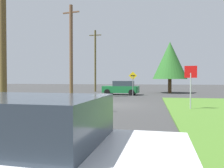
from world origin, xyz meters
TOP-DOWN VIEW (x-y plane):
  - ground_plane at (0.00, 0.00)m, footprint 120.00×120.00m
  - lane_stripe_center at (0.00, -8.00)m, footprint 0.20×14.00m
  - stop_sign at (5.07, -1.87)m, footprint 0.70×0.18m
  - car_approaching_junction at (-0.69, 10.16)m, footprint 4.23×2.27m
  - car_behind_on_main_road at (1.07, -13.06)m, footprint 4.51×2.24m
  - utility_pole_near at (-4.68, -5.46)m, footprint 1.79×0.47m
  - utility_pole_mid at (-5.01, 5.25)m, footprint 1.79×0.47m
  - utility_pole_far at (-5.32, 15.96)m, footprint 1.80×0.27m
  - direction_sign at (0.73, 8.90)m, footprint 0.91×0.08m
  - oak_tree_left at (5.09, 14.65)m, footprint 4.44×4.44m

SIDE VIEW (x-z plane):
  - ground_plane at x=0.00m, z-range 0.00..0.00m
  - lane_stripe_center at x=0.00m, z-range 0.00..0.01m
  - car_approaching_junction at x=-0.69m, z-range -0.01..1.61m
  - car_behind_on_main_road at x=1.07m, z-range 0.00..1.62m
  - direction_sign at x=0.73m, z-range 0.32..2.98m
  - stop_sign at x=5.07m, z-range 0.52..3.15m
  - oak_tree_left at x=5.09m, z-range 0.91..7.64m
  - utility_pole_near at x=-4.68m, z-range 0.10..8.97m
  - utility_pole_far at x=-5.32m, z-range 0.15..9.02m
  - utility_pole_mid at x=-5.01m, z-range 0.09..9.16m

